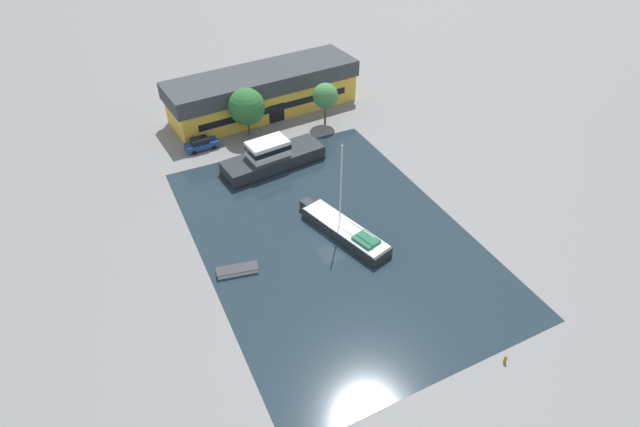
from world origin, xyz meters
TOP-DOWN VIEW (x-y plane):
  - ground_plane at (0.00, 0.00)m, footprint 440.00×440.00m
  - water_canal at (0.00, 0.00)m, footprint 26.69×38.23m
  - warehouse_building at (3.92, 29.65)m, footprint 28.69×10.44m
  - quay_tree_near_building at (-0.62, 23.98)m, footprint 4.97×4.97m
  - quay_tree_by_water at (10.23, 22.15)m, footprint 3.54×3.54m
  - parked_car at (-7.60, 23.14)m, footprint 4.41×2.00m
  - sailboat_moored at (1.24, -0.35)m, footprint 5.59×12.21m
  - motor_cruiser at (-0.66, 15.23)m, footprint 13.46×5.79m
  - small_dinghy at (-10.68, -0.66)m, footprint 4.19×2.07m
  - mooring_bollard at (5.62, -19.98)m, footprint 0.27×0.27m

SIDE VIEW (x-z plane):
  - ground_plane at x=0.00m, z-range 0.00..0.00m
  - water_canal at x=0.00m, z-range 0.00..0.01m
  - small_dinghy at x=-10.68m, z-range 0.01..0.53m
  - mooring_bollard at x=5.62m, z-range 0.03..0.81m
  - sailboat_moored at x=1.24m, z-range -4.68..6.04m
  - parked_car at x=-7.60m, z-range 0.00..1.67m
  - motor_cruiser at x=-0.66m, z-range -0.52..3.20m
  - warehouse_building at x=3.92m, z-range 0.04..6.26m
  - quay_tree_near_building at x=-0.62m, z-range 0.89..7.65m
  - quay_tree_by_water at x=10.23m, z-range 1.27..7.38m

